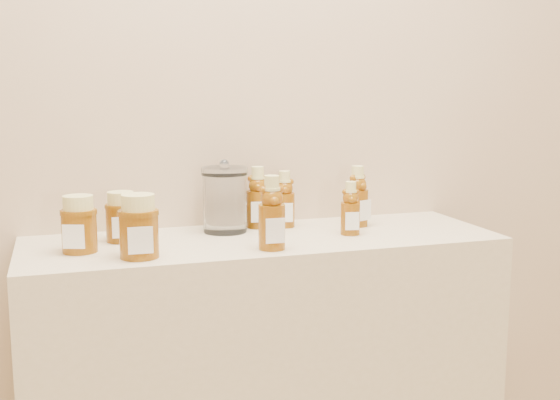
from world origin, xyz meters
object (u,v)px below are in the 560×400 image
object	(u,v)px
bear_bottle_front_left	(272,208)
glass_canister	(225,197)
honey_jar_left	(79,224)
bear_bottle_back_left	(258,193)

from	to	relation	value
bear_bottle_front_left	glass_canister	xyz separation A→B (m)	(-0.06, 0.23, -0.01)
honey_jar_left	bear_bottle_front_left	bearing A→B (deg)	6.33
glass_canister	bear_bottle_back_left	bearing A→B (deg)	16.37
bear_bottle_back_left	bear_bottle_front_left	world-z (taller)	bear_bottle_front_left
glass_canister	bear_bottle_front_left	bearing A→B (deg)	-74.99
bear_bottle_back_left	bear_bottle_front_left	xyz separation A→B (m)	(-0.04, -0.25, 0.01)
honey_jar_left	glass_canister	distance (m)	0.39
glass_canister	honey_jar_left	bearing A→B (deg)	-162.41
bear_bottle_back_left	bear_bottle_front_left	bearing A→B (deg)	-88.36
honey_jar_left	bear_bottle_back_left	bearing A→B (deg)	37.50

